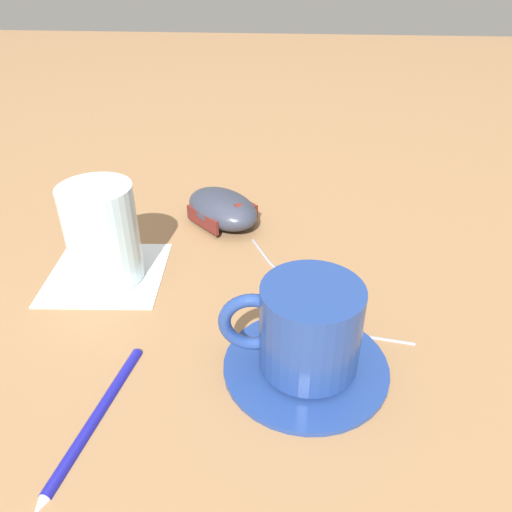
{
  "coord_description": "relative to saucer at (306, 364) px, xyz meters",
  "views": [
    {
      "loc": [
        0.39,
        0.07,
        0.3
      ],
      "look_at": [
        -0.02,
        0.04,
        0.03
      ],
      "focal_mm": 35.0,
      "sensor_mm": 36.0,
      "label": 1
    }
  ],
  "objects": [
    {
      "name": "drinking_glass",
      "position": [
        -0.11,
        -0.2,
        0.05
      ],
      "size": [
        0.07,
        0.07,
        0.1
      ],
      "primitive_type": "cylinder",
      "color": "silver",
      "rests_on": "napkin_under_glass"
    },
    {
      "name": "coffee_cup",
      "position": [
        0.0,
        -0.0,
        0.04
      ],
      "size": [
        0.08,
        0.11,
        0.07
      ],
      "color": "navy",
      "rests_on": "saucer"
    },
    {
      "name": "mouse_cable",
      "position": [
        -0.1,
        0.0,
        -0.0
      ],
      "size": [
        0.16,
        0.16,
        0.0
      ],
      "color": "gray",
      "rests_on": "ground"
    },
    {
      "name": "ground_plane",
      "position": [
        -0.1,
        -0.09,
        -0.0
      ],
      "size": [
        3.0,
        3.0,
        0.0
      ],
      "primitive_type": "plane",
      "color": "olive"
    },
    {
      "name": "computer_mouse",
      "position": [
        -0.24,
        -0.1,
        0.02
      ],
      "size": [
        0.12,
        0.12,
        0.04
      ],
      "color": "#2D3342",
      "rests_on": "ground"
    },
    {
      "name": "saucer",
      "position": [
        0.0,
        0.0,
        0.0
      ],
      "size": [
        0.13,
        0.13,
        0.01
      ],
      "primitive_type": "cylinder",
      "color": "navy",
      "rests_on": "ground"
    },
    {
      "name": "pen",
      "position": [
        0.06,
        -0.15,
        0.0
      ],
      "size": [
        0.14,
        0.03,
        0.01
      ],
      "color": "navy",
      "rests_on": "ground"
    },
    {
      "name": "napkin_under_glass",
      "position": [
        -0.12,
        -0.2,
        -0.0
      ],
      "size": [
        0.12,
        0.12,
        0.0
      ],
      "primitive_type": "cube",
      "rotation": [
        0.0,
        0.0,
        0.06
      ],
      "color": "white",
      "rests_on": "ground"
    }
  ]
}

